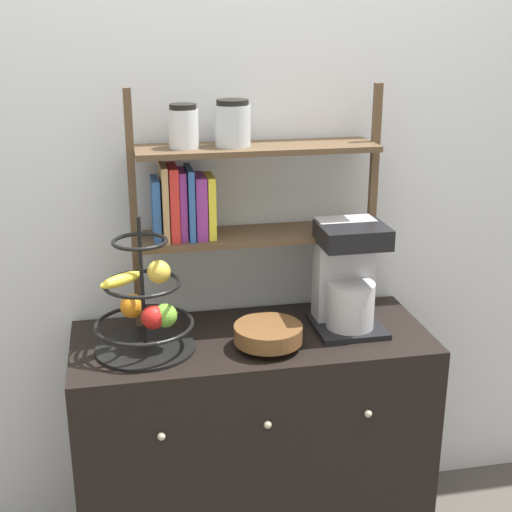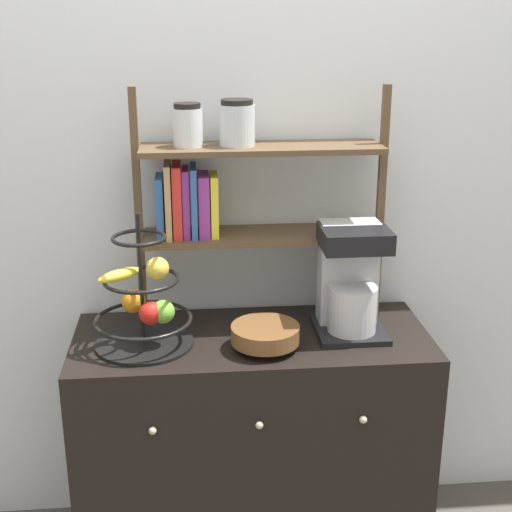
% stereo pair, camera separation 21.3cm
% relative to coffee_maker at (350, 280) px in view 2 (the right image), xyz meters
% --- Properties ---
extents(wall_back, '(7.00, 0.05, 2.60)m').
position_rel_coffee_maker_xyz_m(wall_back, '(-0.32, 0.26, 0.32)').
color(wall_back, silver).
rests_on(wall_back, ground_plane).
extents(sideboard, '(1.14, 0.48, 0.80)m').
position_rel_coffee_maker_xyz_m(sideboard, '(-0.32, -0.02, -0.58)').
color(sideboard, black).
rests_on(sideboard, ground_plane).
extents(coffee_maker, '(0.22, 0.23, 0.35)m').
position_rel_coffee_maker_xyz_m(coffee_maker, '(0.00, 0.00, 0.00)').
color(coffee_maker, black).
rests_on(coffee_maker, sideboard).
extents(fruit_stand, '(0.30, 0.30, 0.42)m').
position_rel_coffee_maker_xyz_m(fruit_stand, '(-0.65, -0.05, -0.04)').
color(fruit_stand, black).
rests_on(fruit_stand, sideboard).
extents(wooden_bowl, '(0.21, 0.21, 0.07)m').
position_rel_coffee_maker_xyz_m(wooden_bowl, '(-0.28, -0.11, -0.13)').
color(wooden_bowl, brown).
rests_on(wooden_bowl, sideboard).
extents(shelf_hutch, '(0.80, 0.20, 0.77)m').
position_rel_coffee_maker_xyz_m(shelf_hutch, '(-0.38, 0.12, 0.29)').
color(shelf_hutch, brown).
rests_on(shelf_hutch, sideboard).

